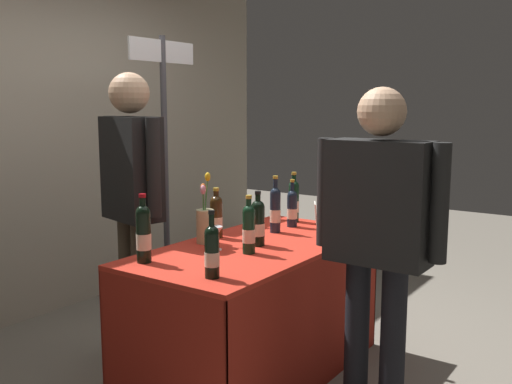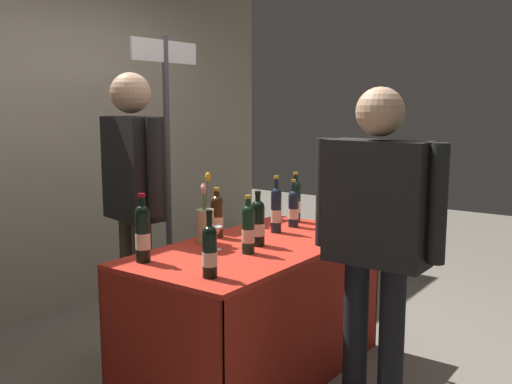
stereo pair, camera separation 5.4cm
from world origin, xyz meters
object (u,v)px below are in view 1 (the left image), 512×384
(vendor_presenter, at_px, (132,189))
(taster_foreground_right, at_px, (378,227))
(tasting_table, at_px, (256,285))
(flower_vase, at_px, (205,223))
(display_bottle_0, at_px, (216,216))
(wine_glass_near_vendor, at_px, (215,234))
(featured_wine_bottle, at_px, (334,209))
(booth_signpost, at_px, (165,146))

(vendor_presenter, xyz_separation_m, taster_foreground_right, (0.11, -1.53, -0.06))
(tasting_table, distance_m, flower_vase, 0.46)
(tasting_table, height_order, display_bottle_0, display_bottle_0)
(wine_glass_near_vendor, bearing_deg, featured_wine_bottle, -22.00)
(flower_vase, distance_m, vendor_presenter, 0.53)
(featured_wine_bottle, xyz_separation_m, booth_signpost, (-0.17, 1.26, 0.35))
(tasting_table, distance_m, booth_signpost, 1.34)
(taster_foreground_right, bearing_deg, vendor_presenter, 4.85)
(wine_glass_near_vendor, height_order, flower_vase, flower_vase)
(wine_glass_near_vendor, distance_m, taster_foreground_right, 0.90)
(featured_wine_bottle, bearing_deg, display_bottle_0, 137.55)
(vendor_presenter, distance_m, booth_signpost, 0.70)
(featured_wine_bottle, xyz_separation_m, vendor_presenter, (-0.77, 0.96, 0.14))
(wine_glass_near_vendor, relative_size, flower_vase, 0.32)
(flower_vase, bearing_deg, vendor_presenter, 98.94)
(display_bottle_0, height_order, taster_foreground_right, taster_foreground_right)
(display_bottle_0, bearing_deg, vendor_presenter, 115.80)
(taster_foreground_right, height_order, booth_signpost, booth_signpost)
(vendor_presenter, bearing_deg, taster_foreground_right, 17.62)
(wine_glass_near_vendor, relative_size, booth_signpost, 0.06)
(tasting_table, bearing_deg, flower_vase, 116.92)
(tasting_table, relative_size, wine_glass_near_vendor, 12.19)
(tasting_table, relative_size, booth_signpost, 0.78)
(flower_vase, xyz_separation_m, booth_signpost, (0.52, 0.80, 0.37))
(featured_wine_bottle, bearing_deg, taster_foreground_right, -139.40)
(tasting_table, xyz_separation_m, taster_foreground_right, (-0.10, -0.77, 0.45))
(wine_glass_near_vendor, height_order, taster_foreground_right, taster_foreground_right)
(tasting_table, relative_size, vendor_presenter, 0.91)
(flower_vase, distance_m, taster_foreground_right, 1.03)
(vendor_presenter, height_order, taster_foreground_right, vendor_presenter)
(display_bottle_0, bearing_deg, tasting_table, -92.62)
(tasting_table, distance_m, vendor_presenter, 0.94)
(tasting_table, xyz_separation_m, booth_signpost, (0.39, 1.06, 0.73))
(flower_vase, bearing_deg, wine_glass_near_vendor, -121.69)
(taster_foreground_right, bearing_deg, wine_glass_near_vendor, 8.68)
(vendor_presenter, height_order, booth_signpost, booth_signpost)
(featured_wine_bottle, relative_size, wine_glass_near_vendor, 2.54)
(vendor_presenter, distance_m, taster_foreground_right, 1.53)
(display_bottle_0, height_order, flower_vase, flower_vase)
(vendor_presenter, bearing_deg, flower_vase, 22.42)
(vendor_presenter, relative_size, booth_signpost, 0.86)
(vendor_presenter, bearing_deg, tasting_table, 28.99)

